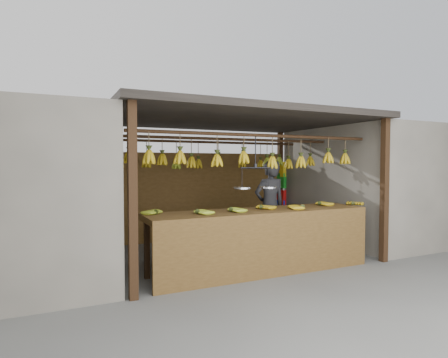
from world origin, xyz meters
TOP-DOWN VIEW (x-y plane):
  - ground at (0.00, 0.00)m, footprint 80.00×80.00m
  - stall at (0.00, 0.33)m, footprint 4.30×3.30m
  - neighbor_right at (3.60, 0.00)m, footprint 3.00×3.00m
  - counter at (-0.08, -1.23)m, footprint 3.51×0.77m
  - hanging_bananas at (-0.01, 0.00)m, footprint 3.59×2.25m
  - balance_scale at (-0.09, -1.00)m, footprint 0.67×0.29m
  - vendor at (0.66, -0.20)m, footprint 0.60×0.40m
  - bag_bundles at (1.94, 1.35)m, footprint 0.08×0.26m

SIDE VIEW (x-z plane):
  - ground at x=0.00m, z-range 0.00..0.00m
  - counter at x=-0.08m, z-range 0.22..1.18m
  - vendor at x=0.66m, z-range 0.00..1.64m
  - bag_bundles at x=1.94m, z-range 0.40..1.61m
  - neighbor_right at x=3.60m, z-range 0.00..2.30m
  - balance_scale at x=-0.09m, z-range 0.87..1.66m
  - hanging_bananas at x=-0.01m, z-range 1.42..1.82m
  - stall at x=0.00m, z-range 0.77..3.17m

